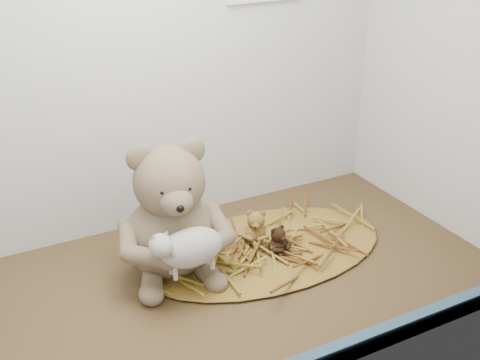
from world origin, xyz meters
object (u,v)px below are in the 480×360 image
mini_teddy_tan (256,226)px  mini_teddy_brown (278,239)px  main_teddy (170,209)px  toy_lamb (191,248)px

mini_teddy_tan → mini_teddy_brown: bearing=-39.4°
main_teddy → toy_lamb: main_teddy is taller
mini_teddy_tan → toy_lamb: bearing=-120.3°
main_teddy → mini_teddy_brown: 24.26cm
toy_lamb → mini_teddy_tan: size_ratio=2.04×
main_teddy → mini_teddy_brown: size_ratio=4.40×
toy_lamb → mini_teddy_brown: 22.86cm
toy_lamb → mini_teddy_brown: size_ratio=2.53×
mini_teddy_tan → mini_teddy_brown: (1.99, -5.84, -0.76)cm
toy_lamb → main_teddy: bearing=90.0°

